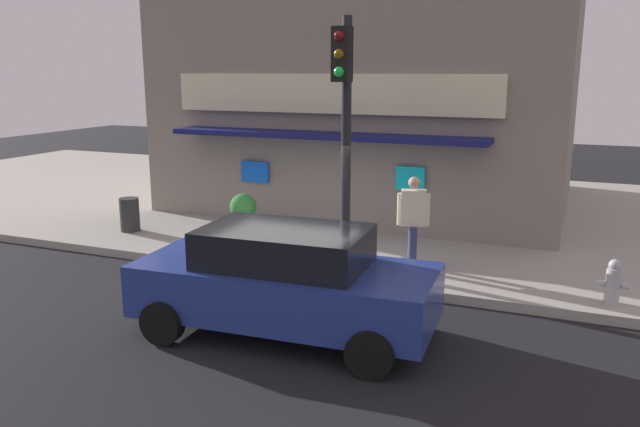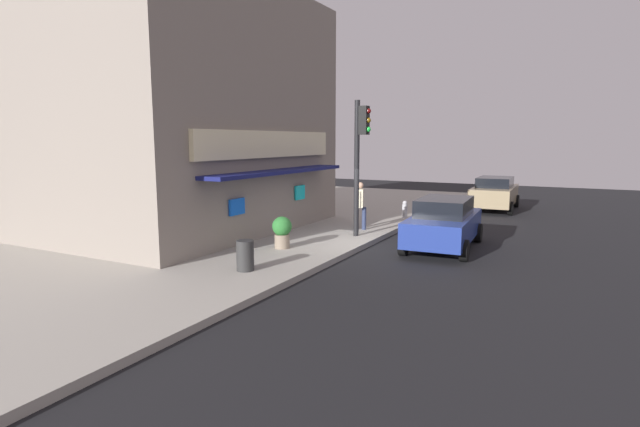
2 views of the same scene
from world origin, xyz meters
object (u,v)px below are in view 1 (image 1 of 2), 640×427
Objects in this scene: trash_can at (130,215)px; traffic_light at (344,110)px; pedestrian at (413,218)px; parked_car_blue at (285,281)px; fire_hydrant at (613,282)px; potted_plant_by_doorway at (243,213)px.

traffic_light is at bearing -7.47° from trash_can.
pedestrian is 3.55m from parked_car_blue.
trash_can is 0.44× the size of pedestrian.
traffic_light is 5.93× the size of trash_can.
fire_hydrant is at bearing -9.71° from pedestrian.
traffic_light is 4.70× the size of potted_plant_by_doorway.
pedestrian is 0.39× the size of parked_car_blue.
parked_car_blue reaches higher than trash_can.
potted_plant_by_doorway reaches higher than fire_hydrant.
traffic_light reaches higher than fire_hydrant.
pedestrian is at bearing -2.10° from trash_can.
pedestrian reaches higher than fire_hydrant.
traffic_light is 6.22m from trash_can.
fire_hydrant is at bearing -4.68° from trash_can.
trash_can is 2.77m from potted_plant_by_doorway.
potted_plant_by_doorway is (2.70, 0.59, 0.15)m from trash_can.
pedestrian is at bearing 170.29° from fire_hydrant.
trash_can is at bearing 147.86° from parked_car_blue.
traffic_light is at bearing 178.68° from fire_hydrant.
traffic_light is at bearing -24.54° from potted_plant_by_doorway.
fire_hydrant is at bearing -1.32° from traffic_light.
parked_car_blue is (0.17, -2.89, -2.31)m from traffic_light.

